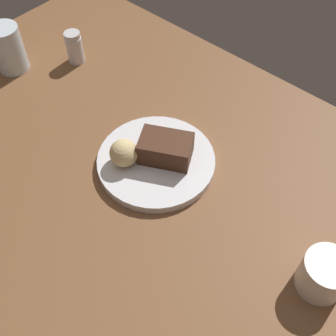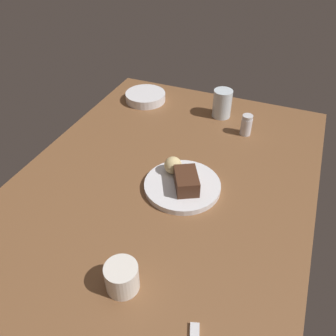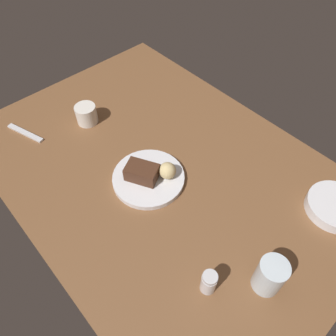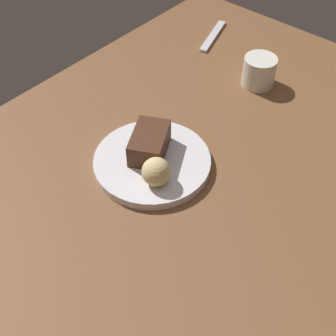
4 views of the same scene
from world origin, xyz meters
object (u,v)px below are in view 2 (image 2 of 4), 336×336
(dessert_plate, at_px, (182,186))
(chocolate_cake_slice, at_px, (186,181))
(water_glass, at_px, (222,103))
(bread_roll, at_px, (173,165))
(salt_shaker, at_px, (246,125))
(coffee_cup, at_px, (122,277))
(side_bowl, at_px, (145,97))

(dessert_plate, distance_m, chocolate_cake_slice, 0.04)
(dessert_plate, height_order, water_glass, water_glass)
(bread_roll, relative_size, salt_shaker, 0.69)
(chocolate_cake_slice, xyz_separation_m, coffee_cup, (0.33, -0.02, -0.01))
(bread_roll, distance_m, water_glass, 0.39)
(coffee_cup, bearing_deg, dessert_plate, 178.57)
(salt_shaker, bearing_deg, water_glass, -128.31)
(bread_roll, bearing_deg, side_bowl, -145.22)
(dessert_plate, bearing_deg, chocolate_cake_slice, 50.38)
(water_glass, bearing_deg, bread_roll, -5.49)
(chocolate_cake_slice, height_order, bread_roll, bread_roll)
(chocolate_cake_slice, bearing_deg, water_glass, -177.32)
(dessert_plate, distance_m, water_glass, 0.43)
(chocolate_cake_slice, relative_size, side_bowl, 0.59)
(dessert_plate, distance_m, side_bowl, 0.53)
(dessert_plate, height_order, chocolate_cake_slice, chocolate_cake_slice)
(coffee_cup, bearing_deg, salt_shaker, 170.61)
(bread_roll, bearing_deg, salt_shaker, 154.16)
(chocolate_cake_slice, xyz_separation_m, side_bowl, (-0.44, -0.33, -0.02))
(salt_shaker, bearing_deg, chocolate_cake_slice, -14.17)
(salt_shaker, distance_m, water_glass, 0.14)
(dessert_plate, xyz_separation_m, salt_shaker, (-0.34, 0.10, 0.03))
(water_glass, bearing_deg, coffee_cup, -0.20)
(bread_roll, distance_m, coffee_cup, 0.38)
(side_bowl, bearing_deg, chocolate_cake_slice, 36.85)
(coffee_cup, bearing_deg, bread_roll, -174.70)
(bread_roll, height_order, side_bowl, bread_roll)
(dessert_plate, relative_size, side_bowl, 1.37)
(dessert_plate, relative_size, salt_shaker, 2.95)
(bread_roll, relative_size, coffee_cup, 0.71)
(bread_roll, bearing_deg, water_glass, 174.51)
(salt_shaker, relative_size, side_bowl, 0.47)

